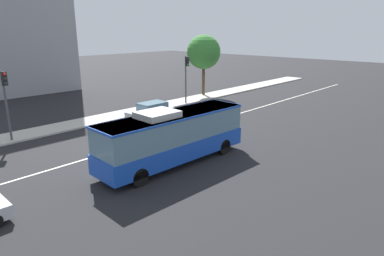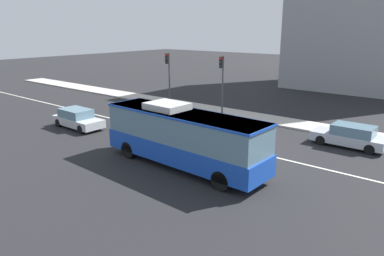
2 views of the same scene
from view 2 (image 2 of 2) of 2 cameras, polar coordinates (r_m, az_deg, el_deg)
The scene contains 8 objects.
ground_plane at distance 23.40m, azimuth 6.43°, elevation -3.07°, with size 160.00×160.00×0.00m, color black.
sidewalk_kerb at distance 30.09m, azimuth 14.55°, elevation 0.91°, with size 80.00×2.74×0.14m, color #B2ADA3.
lane_centre_line at distance 23.40m, azimuth 6.43°, elevation -3.05°, with size 76.00×0.16×0.01m, color silver.
transit_bus at distance 19.55m, azimuth -1.45°, elevation -1.18°, with size 10.09×2.87×3.46m.
sedan_silver at distance 28.99m, azimuth -17.78°, elevation 1.44°, with size 4.52×1.86×1.46m.
sedan_silver_ahead at distance 25.34m, azimuth 23.86°, elevation -1.16°, with size 4.51×1.83×1.46m.
traffic_light_near_corner at distance 31.24m, azimuth 4.80°, elevation 8.41°, with size 0.34×0.62×5.20m.
traffic_light_mid_block at distance 35.03m, azimuth -3.81°, elevation 9.22°, with size 0.33×0.62×5.20m.
Camera 2 is at (11.75, -18.81, 7.47)m, focal length 33.48 mm.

